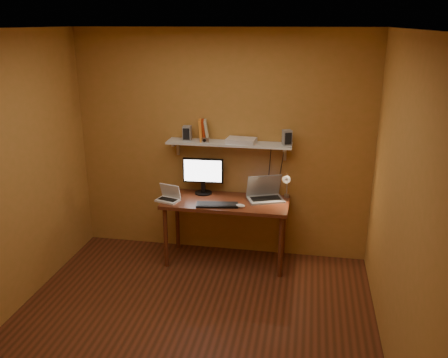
% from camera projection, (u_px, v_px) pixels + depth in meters
% --- Properties ---
extents(room, '(3.44, 3.24, 2.64)m').
position_uv_depth(room, '(186.00, 193.00, 3.94)').
color(room, '#5E2918').
rests_on(room, ground).
extents(desk, '(1.40, 0.60, 0.75)m').
position_uv_depth(desk, '(226.00, 208.00, 5.32)').
color(desk, '#5F2A16').
rests_on(desk, ground).
extents(wall_shelf, '(1.40, 0.25, 0.21)m').
position_uv_depth(wall_shelf, '(229.00, 144.00, 5.28)').
color(wall_shelf, silver).
rests_on(wall_shelf, room).
extents(monitor, '(0.47, 0.21, 0.42)m').
position_uv_depth(monitor, '(203.00, 174.00, 5.44)').
color(monitor, black).
rests_on(monitor, desk).
extents(laptop, '(0.46, 0.40, 0.28)m').
position_uv_depth(laptop, '(265.00, 193.00, 5.32)').
color(laptop, gray).
rests_on(laptop, desk).
extents(netbook, '(0.28, 0.24, 0.18)m').
position_uv_depth(netbook, '(169.00, 196.00, 5.29)').
color(netbook, silver).
rests_on(netbook, desk).
extents(keyboard, '(0.47, 0.21, 0.02)m').
position_uv_depth(keyboard, '(217.00, 205.00, 5.14)').
color(keyboard, black).
rests_on(keyboard, desk).
extents(mouse, '(0.11, 0.08, 0.04)m').
position_uv_depth(mouse, '(240.00, 206.00, 5.09)').
color(mouse, silver).
rests_on(mouse, desk).
extents(desk_lamp, '(0.09, 0.23, 0.38)m').
position_uv_depth(desk_lamp, '(287.00, 183.00, 5.23)').
color(desk_lamp, silver).
rests_on(desk_lamp, desk).
extents(speaker_left, '(0.09, 0.09, 0.17)m').
position_uv_depth(speaker_left, '(187.00, 133.00, 5.33)').
color(speaker_left, gray).
rests_on(speaker_left, wall_shelf).
extents(speaker_right, '(0.12, 0.12, 0.17)m').
position_uv_depth(speaker_right, '(287.00, 138.00, 5.13)').
color(speaker_right, gray).
rests_on(speaker_right, wall_shelf).
extents(books, '(0.15, 0.17, 0.24)m').
position_uv_depth(books, '(204.00, 131.00, 5.29)').
color(books, orange).
rests_on(books, wall_shelf).
extents(shelf_camera, '(0.10, 0.05, 0.06)m').
position_uv_depth(shelf_camera, '(205.00, 140.00, 5.24)').
color(shelf_camera, silver).
rests_on(shelf_camera, wall_shelf).
extents(router, '(0.34, 0.24, 0.05)m').
position_uv_depth(router, '(241.00, 141.00, 5.23)').
color(router, silver).
rests_on(router, wall_shelf).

